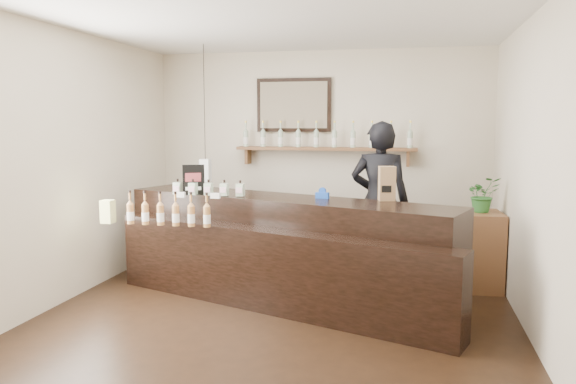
# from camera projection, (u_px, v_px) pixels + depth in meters

# --- Properties ---
(ground) EXTENTS (5.00, 5.00, 0.00)m
(ground) POSITION_uv_depth(u_px,v_px,m) (276.00, 316.00, 5.36)
(ground) COLOR black
(ground) RESTS_ON ground
(room_shell) EXTENTS (5.00, 5.00, 5.00)m
(room_shell) POSITION_uv_depth(u_px,v_px,m) (276.00, 138.00, 5.16)
(room_shell) COLOR beige
(room_shell) RESTS_ON ground
(back_wall_decor) EXTENTS (2.66, 0.96, 1.69)m
(back_wall_decor) POSITION_uv_depth(u_px,v_px,m) (306.00, 129.00, 7.48)
(back_wall_decor) COLOR brown
(back_wall_decor) RESTS_ON ground
(counter) EXTENTS (3.79, 2.26, 1.23)m
(counter) POSITION_uv_depth(u_px,v_px,m) (280.00, 252.00, 5.87)
(counter) COLOR black
(counter) RESTS_ON ground
(promo_sign) EXTENTS (0.22, 0.12, 0.33)m
(promo_sign) POSITION_uv_depth(u_px,v_px,m) (194.00, 180.00, 6.11)
(promo_sign) COLOR black
(promo_sign) RESTS_ON counter
(paper_bag) EXTENTS (0.18, 0.15, 0.35)m
(paper_bag) POSITION_uv_depth(u_px,v_px,m) (387.00, 184.00, 5.65)
(paper_bag) COLOR olive
(paper_bag) RESTS_ON counter
(tape_dispenser) EXTENTS (0.14, 0.07, 0.12)m
(tape_dispenser) POSITION_uv_depth(u_px,v_px,m) (322.00, 194.00, 5.83)
(tape_dispenser) COLOR #1A4AB7
(tape_dispenser) RESTS_ON counter
(side_cabinet) EXTENTS (0.47, 0.62, 0.86)m
(side_cabinet) POSITION_uv_depth(u_px,v_px,m) (480.00, 250.00, 6.24)
(side_cabinet) COLOR brown
(side_cabinet) RESTS_ON ground
(potted_plant) EXTENTS (0.44, 0.41, 0.39)m
(potted_plant) POSITION_uv_depth(u_px,v_px,m) (483.00, 195.00, 6.16)
(potted_plant) COLOR #2C6B2A
(potted_plant) RESTS_ON side_cabinet
(shopkeeper) EXTENTS (0.80, 0.55, 2.10)m
(shopkeeper) POSITION_uv_depth(u_px,v_px,m) (380.00, 191.00, 6.55)
(shopkeeper) COLOR black
(shopkeeper) RESTS_ON ground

